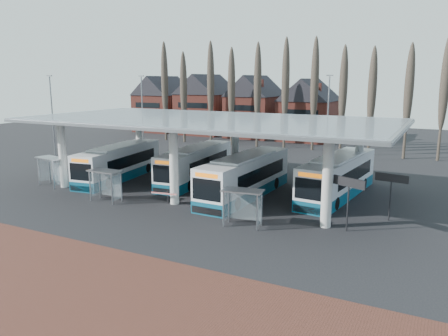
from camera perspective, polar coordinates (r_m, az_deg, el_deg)
The scene contains 18 objects.
ground at distance 32.89m, azimuth -8.87°, elevation -5.70°, with size 140.00×140.00×0.00m, color black.
brick_strip at distance 24.88m, azimuth -25.73°, elevation -12.48°, with size 70.00×10.00×0.03m, color #502920.
station_canopy at distance 38.38m, azimuth -2.07°, elevation 5.56°, with size 32.00×16.00×6.34m.
poplar_row at distance 61.21m, azimuth 9.64°, elevation 10.52°, with size 45.10×1.10×14.50m.
townhouse_row at distance 77.46m, azimuth 0.84°, elevation 8.75°, with size 36.80×10.30×12.25m.
lamp_post_a at distance 60.01m, azimuth -10.61°, elevation 7.18°, with size 0.80×0.16×10.17m.
lamp_post_b at distance 53.00m, azimuth 13.40°, elevation 6.52°, with size 0.80×0.16×10.17m.
lamp_post_d at distance 59.67m, azimuth -21.51°, elevation 6.56°, with size 0.80×0.16×10.17m.
bus_0 at distance 44.34m, azimuth -13.48°, elevation 0.66°, with size 4.12×12.14×3.31m.
bus_1 at distance 42.21m, azimuth -3.66°, elevation 0.43°, with size 3.55×12.12×3.32m.
bus_2 at distance 36.59m, azimuth 2.86°, elevation -1.15°, with size 3.06×12.64×3.49m.
bus_3 at distance 37.73m, azimuth 14.69°, elevation -1.15°, with size 3.85×12.66×3.46m.
shelter_0 at distance 43.14m, azimuth -21.51°, elevation 0.38°, with size 3.06×1.90×2.65m.
shelter_1 at distance 36.31m, azimuth -15.11°, elevation -1.32°, with size 2.76×1.43×2.53m.
shelter_2 at distance 29.10m, azimuth 2.53°, elevation -4.11°, with size 2.85×1.68×2.51m.
info_sign_0 at distance 28.81m, azimuth 16.00°, elevation -2.34°, with size 2.22×1.12×3.55m.
info_sign_1 at distance 31.99m, azimuth 21.03°, elevation -1.66°, with size 2.23×0.45×3.33m.
barrier at distance 34.44m, azimuth -7.73°, elevation -3.43°, with size 2.16×0.74×1.08m.
Camera 1 is at (18.71, -25.27, 9.64)m, focal length 35.00 mm.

